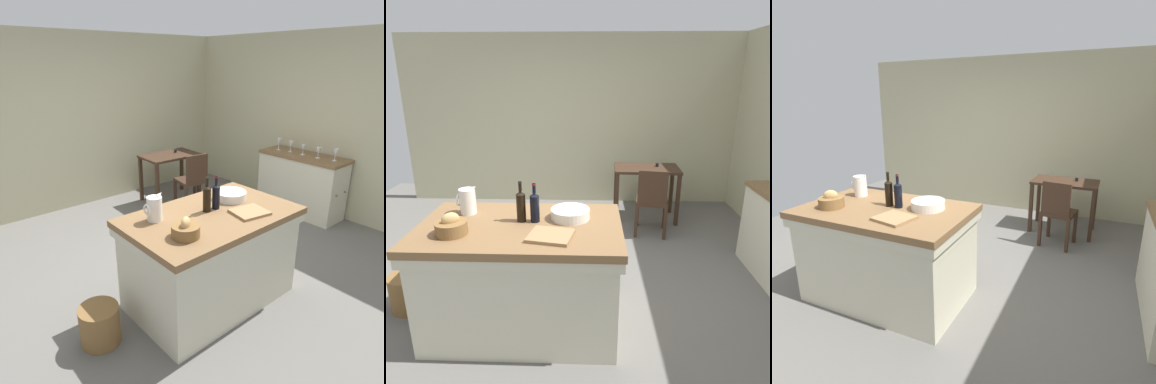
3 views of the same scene
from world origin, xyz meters
TOP-DOWN VIEW (x-y plane):
  - ground_plane at (0.00, 0.00)m, footprint 6.76×6.76m
  - wall_back at (0.00, 2.60)m, footprint 5.32×0.12m
  - island_table at (-0.24, -0.57)m, footprint 1.56×0.95m
  - writing_desk at (1.10, 1.81)m, footprint 0.92×0.59m
  - wooden_chair at (1.09, 1.24)m, footprint 0.46×0.46m
  - pitcher at (-0.70, -0.36)m, footprint 0.17×0.13m
  - wash_bowl at (0.14, -0.44)m, footprint 0.31×0.31m
  - bread_basket at (-0.69, -0.76)m, footprint 0.23×0.23m
  - cutting_board at (0.02, -0.79)m, footprint 0.35×0.31m
  - wine_bottle_dark at (-0.13, -0.51)m, footprint 0.07×0.07m
  - wine_bottle_amber at (-0.23, -0.50)m, footprint 0.07×0.07m
  - wicker_hamper at (-1.31, -0.39)m, footprint 0.33×0.33m

SIDE VIEW (x-z plane):
  - ground_plane at x=0.00m, z-range 0.00..0.00m
  - wicker_hamper at x=-1.31m, z-range 0.00..0.33m
  - wooden_chair at x=1.09m, z-range 0.04..0.93m
  - island_table at x=-0.24m, z-range 0.04..0.95m
  - writing_desk at x=1.10m, z-range 0.23..1.05m
  - cutting_board at x=0.02m, z-range 0.91..0.93m
  - wash_bowl at x=0.14m, z-range 0.91..0.99m
  - bread_basket at x=-0.69m, z-range 0.89..1.05m
  - pitcher at x=-0.70m, z-range 0.89..1.15m
  - wine_bottle_dark at x=-0.13m, z-range 0.88..1.19m
  - wine_bottle_amber at x=-0.23m, z-range 0.88..1.20m
  - wall_back at x=0.00m, z-range 0.00..2.60m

